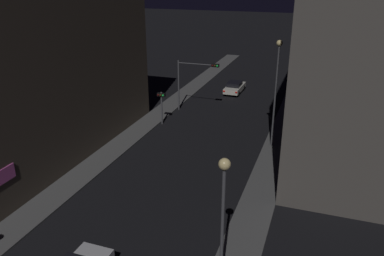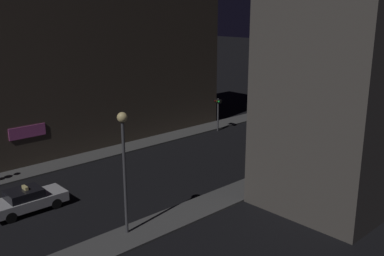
% 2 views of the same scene
% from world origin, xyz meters
% --- Properties ---
extents(sidewalk_left, '(2.29, 67.46, 0.13)m').
position_xyz_m(sidewalk_left, '(-6.48, 31.73, 0.07)').
color(sidewalk_left, '#4C4C4C').
rests_on(sidewalk_left, ground_plane).
extents(sidewalk_right, '(2.29, 67.46, 0.13)m').
position_xyz_m(sidewalk_right, '(6.48, 31.73, 0.07)').
color(sidewalk_right, '#4C4C4C').
rests_on(sidewalk_right, ground_plane).
extents(building_facade_left, '(8.97, 29.31, 15.70)m').
position_xyz_m(building_facade_left, '(-12.07, 17.67, 7.85)').
color(building_facade_left, '#473D33').
rests_on(building_facade_left, ground_plane).
extents(taxi, '(1.84, 4.46, 1.62)m').
position_xyz_m(taxi, '(-0.32, 8.48, 0.74)').
color(taxi, '#B7B7BC').
rests_on(taxi, ground_plane).
extents(far_car, '(1.88, 4.48, 1.42)m').
position_xyz_m(far_car, '(-0.83, 42.79, 0.73)').
color(far_car, silver).
rests_on(far_car, ground_plane).
extents(traffic_light_overhead, '(4.51, 0.41, 5.45)m').
position_xyz_m(traffic_light_overhead, '(-3.39, 34.51, 3.94)').
color(traffic_light_overhead, '#47474C').
rests_on(traffic_light_overhead, ground_plane).
extents(traffic_light_left_kerb, '(0.80, 0.42, 3.27)m').
position_xyz_m(traffic_light_left_kerb, '(-5.08, 29.88, 2.37)').
color(traffic_light_left_kerb, '#47474C').
rests_on(traffic_light_left_kerb, ground_plane).
extents(street_lamp_near_block, '(0.53, 0.53, 6.62)m').
position_xyz_m(street_lamp_near_block, '(6.08, 11.18, 4.81)').
color(street_lamp_near_block, '#47474C').
rests_on(street_lamp_near_block, sidewalk_right).
extents(street_lamp_far_block, '(0.49, 0.49, 8.99)m').
position_xyz_m(street_lamp_far_block, '(5.96, 28.00, 5.97)').
color(street_lamp_far_block, '#47474C').
rests_on(street_lamp_far_block, sidewalk_right).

